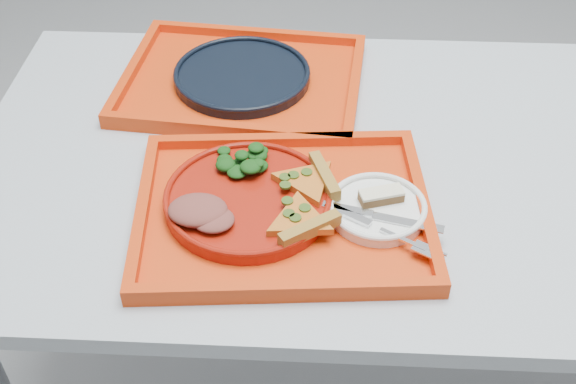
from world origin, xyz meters
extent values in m
cube|color=#9CA5AF|center=(0.00, 0.00, 0.73)|extent=(1.60, 0.80, 0.03)
cylinder|color=gray|center=(-0.72, 0.32, 0.36)|extent=(0.05, 0.05, 0.72)
cube|color=red|center=(-0.25, -0.15, 0.76)|extent=(0.48, 0.39, 0.01)
cube|color=red|center=(-0.35, 0.21, 0.76)|extent=(0.48, 0.39, 0.01)
cylinder|color=maroon|center=(-0.31, -0.14, 0.77)|extent=(0.26, 0.26, 0.02)
cylinder|color=white|center=(-0.11, -0.15, 0.77)|extent=(0.15, 0.15, 0.01)
cylinder|color=black|center=(-0.35, 0.21, 0.77)|extent=(0.26, 0.26, 0.02)
ellipsoid|color=black|center=(-0.33, -0.07, 0.80)|extent=(0.08, 0.07, 0.04)
ellipsoid|color=brown|center=(-0.38, -0.19, 0.79)|extent=(0.09, 0.07, 0.03)
cube|color=#53371B|center=(-0.10, -0.14, 0.78)|extent=(0.07, 0.05, 0.01)
cube|color=beige|center=(-0.10, -0.14, 0.79)|extent=(0.07, 0.05, 0.00)
cube|color=silver|center=(-0.10, -0.18, 0.78)|extent=(0.18, 0.06, 0.01)
cube|color=silver|center=(-0.11, -0.20, 0.78)|extent=(0.17, 0.11, 0.01)
camera|label=1|loc=(-0.20, -0.96, 1.53)|focal=45.00mm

